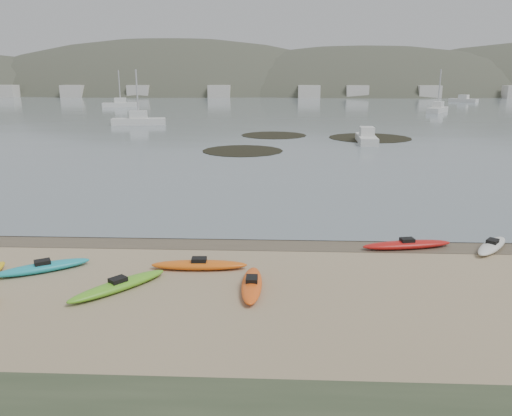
{
  "coord_description": "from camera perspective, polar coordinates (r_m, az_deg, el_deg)",
  "views": [
    {
      "loc": [
        0.94,
        -21.18,
        7.16
      ],
      "look_at": [
        0.0,
        0.0,
        1.5
      ],
      "focal_mm": 35.0,
      "sensor_mm": 36.0,
      "label": 1
    }
  ],
  "objects": [
    {
      "name": "water",
      "position": [
        321.26,
        2.43,
        13.65
      ],
      "size": [
        1200.0,
        1200.0,
        0.0
      ],
      "primitive_type": "plane",
      "color": "slate",
      "rests_on": "ground"
    },
    {
      "name": "far_hills",
      "position": [
        219.77,
        12.73,
        8.55
      ],
      "size": [
        550.0,
        135.0,
        80.0
      ],
      "color": "#384235",
      "rests_on": "ground"
    },
    {
      "name": "far_town",
      "position": [
        166.34,
        4.39,
        13.12
      ],
      "size": [
        199.0,
        5.0,
        4.0
      ],
      "color": "beige",
      "rests_on": "ground"
    },
    {
      "name": "ground",
      "position": [
        22.38,
        -0.0,
        -3.71
      ],
      "size": [
        600.0,
        600.0,
        0.0
      ],
      "primitive_type": "plane",
      "color": "tan",
      "rests_on": "ground"
    },
    {
      "name": "kelp_mats",
      "position": [
        57.21,
        5.99,
        7.7
      ],
      "size": [
        22.92,
        21.04,
        0.04
      ],
      "color": "black",
      "rests_on": "water"
    },
    {
      "name": "wet_sand",
      "position": [
        22.09,
        -0.03,
        -3.95
      ],
      "size": [
        60.0,
        60.0,
        0.0
      ],
      "primitive_type": "plane",
      "color": "brown",
      "rests_on": "ground"
    },
    {
      "name": "moored_boats",
      "position": [
        101.42,
        5.71,
        11.13
      ],
      "size": [
        94.8,
        93.98,
        1.13
      ],
      "color": "silver",
      "rests_on": "ground"
    },
    {
      "name": "kayaks",
      "position": [
        18.62,
        -7.16,
        -7.23
      ],
      "size": [
        21.22,
        10.51,
        0.34
      ],
      "color": "yellow",
      "rests_on": "ground"
    }
  ]
}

